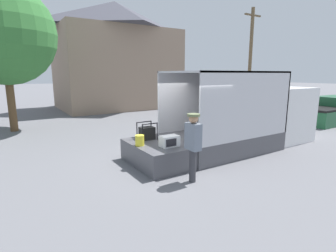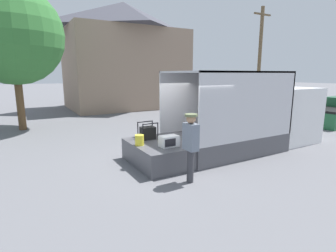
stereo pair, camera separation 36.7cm
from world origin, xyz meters
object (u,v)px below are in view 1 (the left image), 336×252
worker_person (193,140)px  street_tree (3,34)px  microwave (170,141)px  portable_generator (147,133)px  utility_pole (250,57)px  orange_bucket (140,140)px  box_truck (256,121)px  pickup_truck_green (333,112)px

worker_person → street_tree: street_tree is taller
microwave → worker_person: (-0.03, -1.17, 0.28)m
street_tree → microwave: bearing=-66.7°
portable_generator → street_tree: street_tree is taller
portable_generator → utility_pole: size_ratio=0.07×
portable_generator → street_tree: (-3.59, 7.51, 3.74)m
orange_bucket → worker_person: size_ratio=0.18×
utility_pole → microwave: bearing=-147.0°
box_truck → orange_bucket: size_ratio=20.06×
orange_bucket → worker_person: 1.89m
portable_generator → worker_person: worker_person is taller
box_truck → pickup_truck_green: bearing=6.5°
worker_person → microwave: bearing=88.6°
utility_pole → portable_generator: bearing=-150.7°
pickup_truck_green → microwave: bearing=-173.4°
orange_bucket → street_tree: 9.43m
microwave → pickup_truck_green: bearing=6.6°
microwave → orange_bucket: 0.91m
worker_person → portable_generator: bearing=92.6°
microwave → utility_pole: size_ratio=0.07×
orange_bucket → street_tree: street_tree is taller
orange_bucket → utility_pole: utility_pole is taller
box_truck → utility_pole: utility_pole is taller
box_truck → street_tree: street_tree is taller
box_truck → pickup_truck_green: (8.15, 0.93, -0.36)m
portable_generator → pickup_truck_green: size_ratio=0.10×
portable_generator → orange_bucket: (-0.57, -0.57, -0.06)m
portable_generator → pickup_truck_green: (12.80, 0.33, -0.30)m
microwave → portable_generator: bearing=96.7°
microwave → utility_pole: (13.73, 8.93, 3.35)m
worker_person → street_tree: (-3.70, 9.83, 3.51)m
portable_generator → worker_person: (0.11, -2.32, 0.23)m
box_truck → worker_person: box_truck is taller
orange_bucket → street_tree: (-3.02, 8.08, 3.80)m
microwave → box_truck: bearing=6.9°
worker_person → box_truck: bearing=20.7°
orange_bucket → street_tree: size_ratio=0.05×
box_truck → pickup_truck_green: 8.21m
portable_generator → orange_bucket: 0.81m
portable_generator → street_tree: size_ratio=0.08×
box_truck → utility_pole: (9.21, 8.38, 3.24)m
box_truck → worker_person: bearing=-159.3°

